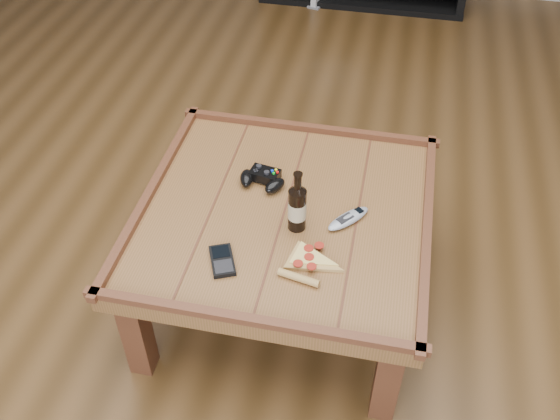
% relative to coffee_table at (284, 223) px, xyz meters
% --- Properties ---
extents(ground, '(6.00, 6.00, 0.00)m').
position_rel_coffee_table_xyz_m(ground, '(0.00, 0.00, -0.39)').
color(ground, '#412A12').
rests_on(ground, ground).
extents(coffee_table, '(1.03, 1.03, 0.48)m').
position_rel_coffee_table_xyz_m(coffee_table, '(0.00, 0.00, 0.00)').
color(coffee_table, brown).
rests_on(coffee_table, ground).
extents(beer_bottle, '(0.06, 0.06, 0.23)m').
position_rel_coffee_table_xyz_m(beer_bottle, '(0.06, -0.07, 0.15)').
color(beer_bottle, black).
rests_on(beer_bottle, coffee_table).
extents(game_controller, '(0.19, 0.14, 0.05)m').
position_rel_coffee_table_xyz_m(game_controller, '(-0.11, 0.13, 0.08)').
color(game_controller, black).
rests_on(game_controller, coffee_table).
extents(pizza_slice, '(0.19, 0.27, 0.02)m').
position_rel_coffee_table_xyz_m(pizza_slice, '(0.12, -0.22, 0.07)').
color(pizza_slice, tan).
rests_on(pizza_slice, coffee_table).
extents(smartphone, '(0.12, 0.15, 0.02)m').
position_rel_coffee_table_xyz_m(smartphone, '(-0.15, -0.28, 0.07)').
color(smartphone, black).
rests_on(smartphone, coffee_table).
extents(remote_control, '(0.16, 0.17, 0.03)m').
position_rel_coffee_table_xyz_m(remote_control, '(0.22, -0.01, 0.07)').
color(remote_control, gray).
rests_on(remote_control, coffee_table).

